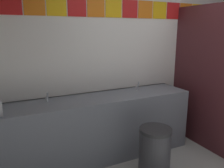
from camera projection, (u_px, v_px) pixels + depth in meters
The scene contains 6 objects.
wall_back at pixel (142, 56), 3.60m from camera, with size 4.51×0.09×2.70m.
vanity_counter at pixel (99, 127), 3.14m from camera, with size 2.63×0.58×0.87m.
faucet_left at pixel (47, 98), 2.83m from camera, with size 0.04×0.10×0.14m.
faucet_right at pixel (137, 87), 3.39m from camera, with size 0.04×0.10×0.14m.
toilet at pixel (217, 115), 3.97m from camera, with size 0.39×0.49×0.74m.
trash_bin at pixel (155, 152), 2.75m from camera, with size 0.39×0.39×0.62m.
Camera 1 is at (-2.00, -1.33, 1.75)m, focal length 36.50 mm.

